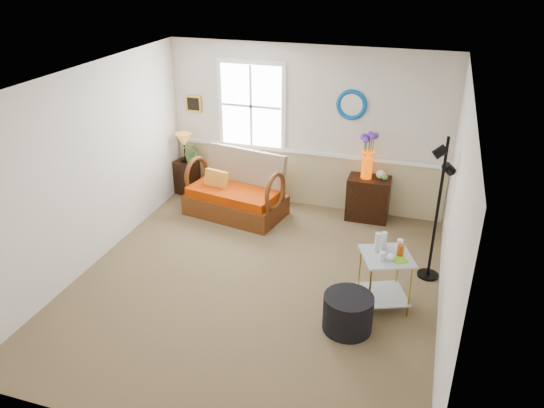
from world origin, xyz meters
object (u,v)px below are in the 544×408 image
(lamp_stand, at_px, (187,177))
(cabinet, at_px, (368,198))
(floor_lamp, at_px, (437,211))
(ottoman, at_px, (348,313))
(side_table, at_px, (384,281))
(loveseat, at_px, (235,186))

(lamp_stand, bearing_deg, cabinet, -0.73)
(floor_lamp, bearing_deg, ottoman, -143.74)
(cabinet, bearing_deg, side_table, -77.65)
(lamp_stand, bearing_deg, loveseat, -25.54)
(loveseat, distance_m, floor_lamp, 3.21)
(loveseat, xyz_separation_m, lamp_stand, (-1.11, 0.53, -0.20))
(side_table, bearing_deg, loveseat, 145.57)
(cabinet, distance_m, side_table, 2.29)
(side_table, xyz_separation_m, ottoman, (-0.32, -0.55, -0.14))
(ottoman, bearing_deg, floor_lamp, 59.16)
(floor_lamp, bearing_deg, cabinet, 102.86)
(ottoman, bearing_deg, lamp_stand, 139.74)
(cabinet, distance_m, ottoman, 2.79)
(loveseat, height_order, ottoman, loveseat)
(lamp_stand, xyz_separation_m, floor_lamp, (4.15, -1.45, 0.66))
(side_table, bearing_deg, cabinet, 102.99)
(lamp_stand, bearing_deg, side_table, -31.91)
(cabinet, bearing_deg, ottoman, -86.67)
(side_table, bearing_deg, floor_lamp, 58.95)
(ottoman, bearing_deg, loveseat, 134.14)
(loveseat, xyz_separation_m, side_table, (2.55, -1.75, -0.14))
(lamp_stand, relative_size, cabinet, 0.86)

